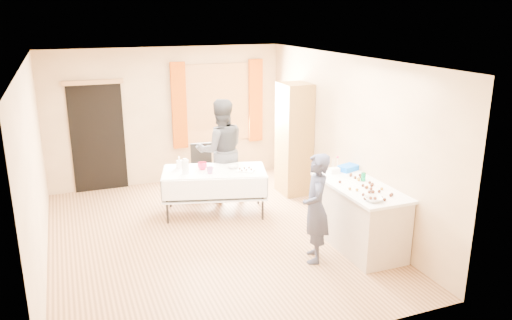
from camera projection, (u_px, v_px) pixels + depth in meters
name	position (u px, v px, depth m)	size (l,w,h in m)	color
floor	(210.00, 237.00, 7.43)	(4.50, 5.50, 0.02)	#9E7047
ceiling	(204.00, 59.00, 6.68)	(4.50, 5.50, 0.02)	white
wall_back	(167.00, 116.00, 9.52)	(4.50, 0.02, 2.60)	tan
wall_front	(290.00, 229.00, 4.60)	(4.50, 0.02, 2.60)	tan
wall_left	(34.00, 171.00, 6.27)	(0.02, 5.50, 2.60)	tan
wall_right	(345.00, 139.00, 7.85)	(0.02, 5.50, 2.60)	tan
window_frame	(218.00, 103.00, 9.78)	(1.32, 0.06, 1.52)	olive
window_pane	(218.00, 103.00, 9.77)	(1.20, 0.02, 1.40)	white
curtain_left	(179.00, 106.00, 9.46)	(0.28, 0.06, 1.65)	#9F3E06
curtain_right	(256.00, 101.00, 10.01)	(0.28, 0.06, 1.65)	#9F3E06
doorway	(98.00, 138.00, 9.13)	(0.95, 0.04, 2.00)	black
door_lintel	(93.00, 82.00, 8.81)	(1.05, 0.06, 0.08)	olive
cabinet	(294.00, 139.00, 8.99)	(0.50, 0.60, 2.02)	olive
counter	(359.00, 216.00, 7.02)	(0.74, 1.56, 0.91)	#B9AB99
party_table	(215.00, 188.00, 8.18)	(1.84, 1.27, 0.75)	black
chair	(203.00, 180.00, 9.09)	(0.41, 0.41, 0.93)	black
girl	(316.00, 208.00, 6.55)	(0.54, 0.64, 1.48)	#262940
woman	(221.00, 150.00, 8.66)	(0.95, 0.77, 1.81)	black
soda_can	(363.00, 177.00, 7.06)	(0.07, 0.07, 0.12)	#057842
mixing_bowl	(373.00, 199.00, 6.32)	(0.29, 0.29, 0.05)	white
foam_block	(334.00, 171.00, 7.41)	(0.15, 0.10, 0.08)	white
blue_basket	(348.00, 168.00, 7.54)	(0.30, 0.20, 0.08)	blue
pitcher	(185.00, 167.00, 7.89)	(0.11, 0.11, 0.22)	silver
cup_red	(202.00, 166.00, 8.10)	(0.19, 0.19, 0.12)	red
cup_rainbow	(210.00, 170.00, 7.90)	(0.14, 0.14, 0.11)	red
small_bowl	(233.00, 166.00, 8.18)	(0.20, 0.20, 0.06)	white
pastry_tray	(245.00, 170.00, 8.04)	(0.28, 0.20, 0.02)	white
bottle	(179.00, 162.00, 8.19)	(0.09, 0.09, 0.19)	white
cake_balls	(367.00, 187.00, 6.77)	(0.50, 1.08, 0.04)	#3F2314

